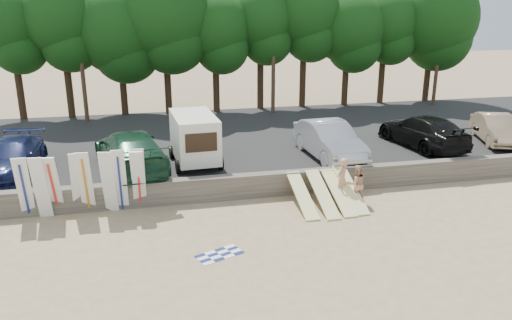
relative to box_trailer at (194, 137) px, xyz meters
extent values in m
plane|color=tan|center=(4.29, -5.88, -1.98)|extent=(120.00, 120.00, 0.00)
cube|color=#6B6356|center=(4.29, -2.88, -1.48)|extent=(44.00, 0.50, 1.00)
cube|color=#282828|center=(4.29, 4.62, -1.63)|extent=(44.00, 14.50, 0.70)
cylinder|color=#382616|center=(-9.75, 11.72, 0.72)|extent=(0.44, 0.44, 4.01)
sphere|color=#134314|center=(-9.75, 11.72, 4.64)|extent=(4.56, 4.56, 4.56)
cylinder|color=#382616|center=(-6.79, 11.56, 0.81)|extent=(0.44, 0.44, 4.19)
sphere|color=#134314|center=(-6.79, 11.56, 4.90)|extent=(4.95, 4.95, 4.95)
cylinder|color=#382616|center=(-3.45, 11.72, 0.59)|extent=(0.44, 0.44, 3.75)
sphere|color=#134314|center=(-3.45, 11.72, 4.25)|extent=(5.84, 5.84, 5.84)
cylinder|color=#382616|center=(-0.58, 11.27, 0.89)|extent=(0.44, 0.44, 4.34)
sphere|color=#134314|center=(-0.58, 11.27, 5.13)|extent=(6.14, 6.14, 6.14)
cylinder|color=#382616|center=(2.63, 11.29, 0.60)|extent=(0.44, 0.44, 3.77)
sphere|color=#134314|center=(2.63, 11.29, 4.29)|extent=(4.69, 4.69, 4.69)
cylinder|color=#382616|center=(5.78, 11.72, 0.78)|extent=(0.44, 0.44, 4.13)
sphere|color=#134314|center=(5.78, 11.72, 4.82)|extent=(4.59, 4.59, 4.59)
cylinder|color=#382616|center=(8.85, 11.72, 0.90)|extent=(0.44, 0.44, 4.37)
sphere|color=#134314|center=(8.85, 11.72, 5.17)|extent=(4.96, 4.96, 4.96)
cylinder|color=#382616|center=(11.97, 11.50, 0.57)|extent=(0.44, 0.44, 3.71)
sphere|color=#134314|center=(11.97, 11.50, 4.20)|extent=(5.05, 5.05, 5.05)
cylinder|color=#382616|center=(14.87, 11.72, 0.70)|extent=(0.44, 0.44, 3.97)
sphere|color=#134314|center=(14.87, 11.72, 4.58)|extent=(4.62, 4.62, 4.62)
cylinder|color=#382616|center=(18.58, 11.72, 0.75)|extent=(0.44, 0.44, 4.07)
sphere|color=#134314|center=(18.58, 11.72, 4.73)|extent=(6.34, 6.34, 6.34)
cylinder|color=#473321|center=(-5.71, 10.12, 3.22)|extent=(0.26, 0.26, 9.00)
cylinder|color=#473321|center=(6.29, 10.12, 3.22)|extent=(0.26, 0.26, 9.00)
cylinder|color=#473321|center=(18.29, 10.12, 3.22)|extent=(0.26, 0.26, 9.00)
cube|color=silver|center=(0.00, 0.01, 0.02)|extent=(2.02, 3.70, 1.98)
cube|color=black|center=(0.11, -1.81, 0.20)|extent=(1.35, 0.12, 0.81)
cylinder|color=black|center=(-0.87, -1.22, -0.99)|extent=(0.22, 0.60, 0.59)
cylinder|color=black|center=(1.02, -1.10, -0.99)|extent=(0.22, 0.60, 0.59)
cylinder|color=black|center=(-1.02, 1.11, -0.99)|extent=(0.22, 0.60, 0.59)
cylinder|color=black|center=(0.87, 1.23, -0.99)|extent=(0.22, 0.60, 0.59)
imported|color=#12193F|center=(-7.81, 0.23, -0.54)|extent=(2.29, 5.21, 1.49)
imported|color=#153B26|center=(-2.85, -0.30, -0.40)|extent=(3.69, 6.45, 1.76)
imported|color=#A1A2A6|center=(6.34, -0.44, -0.43)|extent=(2.12, 5.31, 1.72)
imported|color=black|center=(11.70, 0.37, -0.47)|extent=(2.96, 5.82, 1.62)
imported|color=#9E8665|center=(15.93, 0.23, -0.55)|extent=(2.95, 4.70, 1.46)
cube|color=white|center=(-6.63, -3.35, -0.72)|extent=(0.55, 0.76, 2.53)
cube|color=white|center=(-6.03, -3.47, -0.72)|extent=(0.55, 0.72, 2.54)
cube|color=white|center=(-5.62, -3.33, -0.74)|extent=(0.56, 0.88, 2.50)
cube|color=white|center=(-4.75, -3.24, -0.71)|extent=(0.60, 0.74, 2.54)
cube|color=white|center=(-4.46, -3.30, -0.71)|extent=(0.54, 0.63, 2.56)
cube|color=white|center=(-3.63, -3.39, -0.71)|extent=(0.59, 0.68, 2.55)
cube|color=white|center=(-3.21, -3.30, -0.70)|extent=(0.51, 0.54, 2.57)
cube|color=white|center=(-2.51, -3.27, -0.70)|extent=(0.52, 0.59, 2.56)
cube|color=white|center=(-2.52, -3.28, -0.73)|extent=(0.55, 0.85, 2.50)
cube|color=#E7E191|center=(3.78, -4.39, -1.47)|extent=(0.56, 2.87, 1.02)
cube|color=#E7E191|center=(4.57, -4.51, -1.44)|extent=(0.56, 2.85, 1.08)
cube|color=#E7E191|center=(5.28, -4.42, -1.47)|extent=(0.56, 2.86, 1.03)
cube|color=#E7E191|center=(5.81, -4.37, -1.40)|extent=(0.56, 2.82, 1.16)
imported|color=tan|center=(5.56, -4.05, -1.08)|extent=(0.78, 0.77, 1.81)
imported|color=tan|center=(6.04, -4.44, -1.18)|extent=(0.82, 0.66, 1.61)
cube|color=#278F30|center=(5.92, -3.86, -1.82)|extent=(0.45, 0.39, 0.32)
cube|color=orange|center=(6.58, -3.48, -1.87)|extent=(0.36, 0.32, 0.22)
plane|color=white|center=(-0.03, -7.61, -1.98)|extent=(1.96, 1.96, 0.00)
camera|label=1|loc=(-2.01, -21.98, 5.80)|focal=35.00mm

